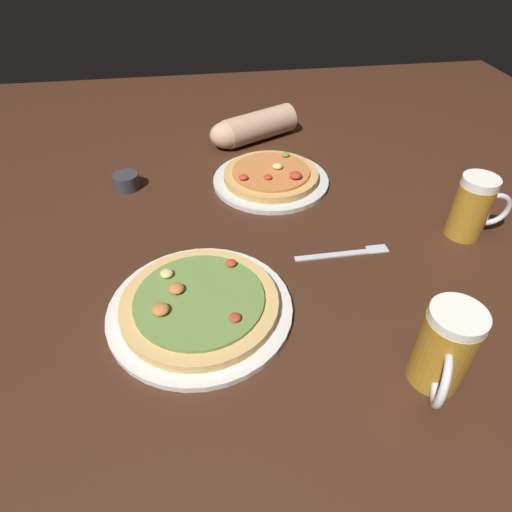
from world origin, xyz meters
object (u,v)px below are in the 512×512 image
Objects in this scene: fork_left at (344,252)px; diner_arm at (250,128)px; beer_mug_amber at (445,349)px; pizza_plate_near at (200,305)px; ramekin_sauce at (126,181)px; beer_mug_dark at (473,207)px; pizza_plate_far at (271,177)px.

diner_arm is (-0.12, 0.55, 0.04)m from fork_left.
diner_arm is (-0.17, 0.87, -0.03)m from beer_mug_amber.
diner_arm is at bearing 74.38° from pizza_plate_near.
ramekin_sauce is 0.58m from fork_left.
beer_mug_dark is at bearing 5.19° from fork_left.
diner_arm is at bearing 100.87° from beer_mug_amber.
fork_left is at bearing -71.43° from pizza_plate_far.
fork_left is at bearing 21.29° from pizza_plate_near.
beer_mug_amber is at bearing -51.56° from ramekin_sauce.
beer_mug_dark is (0.59, 0.15, 0.05)m from pizza_plate_near.
pizza_plate_far is 0.64m from beer_mug_amber.
beer_mug_dark reaches higher than pizza_plate_far.
beer_mug_amber is 0.33m from fork_left.
fork_left is (-0.28, -0.03, -0.07)m from beer_mug_dark.
fork_left is 0.57m from diner_arm.
diner_arm is at bearing 94.39° from pizza_plate_far.
ramekin_sauce is 0.41m from diner_arm.
fork_left is (-0.04, 0.32, -0.07)m from beer_mug_amber.
pizza_plate_far is at bearing -4.52° from ramekin_sauce.
pizza_plate_near is 1.23× the size of diner_arm.
ramekin_sauce is 0.32× the size of fork_left.
beer_mug_amber reaches higher than pizza_plate_far.
pizza_plate_near is 2.28× the size of beer_mug_amber.
pizza_plate_near is 0.61m from beer_mug_dark.
diner_arm reaches higher than pizza_plate_far.
beer_mug_dark is at bearing -35.95° from pizza_plate_far.
beer_mug_amber is at bearing -81.91° from fork_left.
beer_mug_amber is (0.15, -0.62, 0.06)m from pizza_plate_far.
beer_mug_dark is (0.39, -0.28, 0.05)m from pizza_plate_far.
beer_mug_amber is at bearing -79.13° from diner_arm.
ramekin_sauce is at bearing 144.60° from fork_left.
beer_mug_amber is 0.83m from ramekin_sauce.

